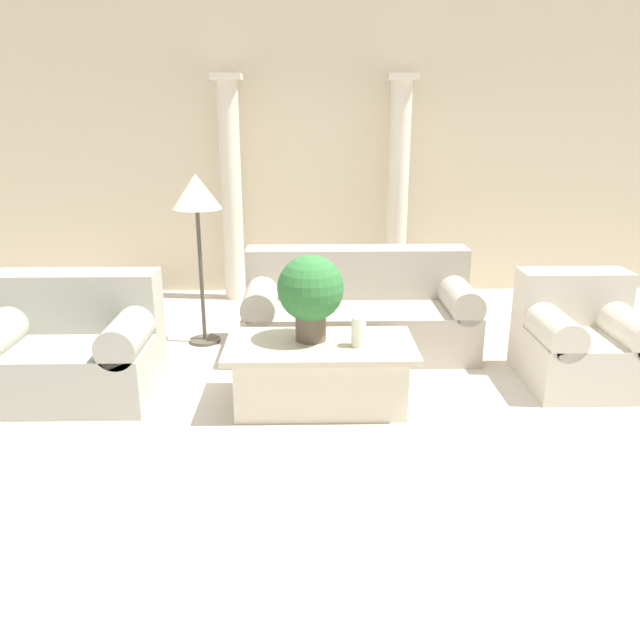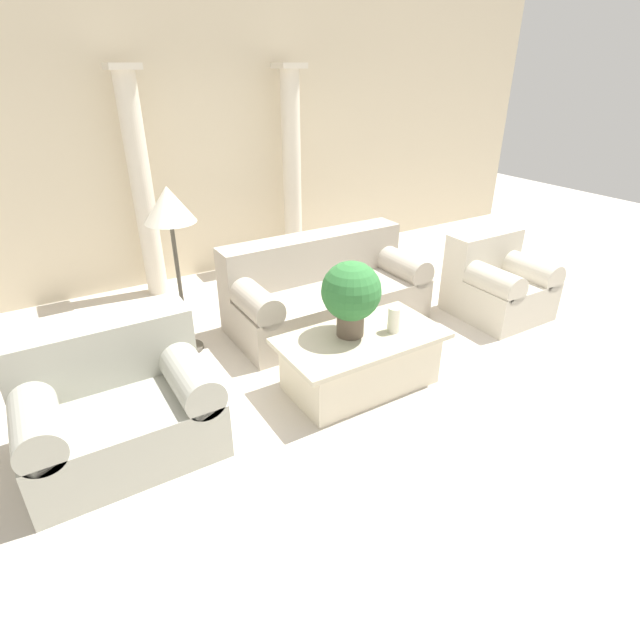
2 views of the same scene
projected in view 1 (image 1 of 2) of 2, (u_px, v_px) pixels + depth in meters
The scene contains 11 objects.
ground_plane at pixel (324, 386), 4.78m from camera, with size 16.00×16.00×0.00m, color beige.
wall_back at pixel (317, 151), 6.94m from camera, with size 10.00×0.06×3.20m.
sofa_long at pixel (358, 311), 5.46m from camera, with size 1.96×0.90×0.86m.
loveseat at pixel (72, 346), 4.59m from camera, with size 1.21×0.90×0.86m.
coffee_table at pixel (320, 373), 4.41m from camera, with size 1.32×0.71×0.46m.
potted_plant at pixel (311, 291), 4.30m from camera, with size 0.46×0.46×0.61m.
pillar_candle at pixel (359, 332), 4.25m from camera, with size 0.10×0.10×0.21m.
floor_lamp at pixel (197, 200), 5.31m from camera, with size 0.42×0.42×1.51m.
column_left at pixel (231, 189), 6.72m from camera, with size 0.31×0.31×2.38m.
column_right at pixel (398, 189), 6.76m from camera, with size 0.31×0.31×2.38m.
armchair at pixel (580, 337), 4.77m from camera, with size 0.84×0.86×0.83m.
Camera 1 is at (-0.12, -4.38, 1.97)m, focal length 35.00 mm.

